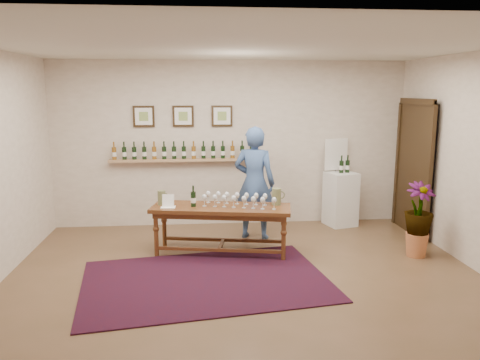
{
  "coord_description": "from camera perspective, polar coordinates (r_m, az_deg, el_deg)",
  "views": [
    {
      "loc": [
        -0.58,
        -5.45,
        2.31
      ],
      "look_at": [
        0.0,
        0.8,
        1.1
      ],
      "focal_mm": 35.0,
      "sensor_mm": 36.0,
      "label": 1
    }
  ],
  "objects": [
    {
      "name": "tasting_table",
      "position": [
        6.65,
        -2.32,
        -4.09
      ],
      "size": [
        2.04,
        0.98,
        0.69
      ],
      "rotation": [
        0.0,
        0.0,
        -0.19
      ],
      "color": "#4E2913",
      "rests_on": "ground"
    },
    {
      "name": "table_glasses",
      "position": [
        6.63,
        -0.59,
        -2.39
      ],
      "size": [
        1.33,
        0.66,
        0.18
      ],
      "primitive_type": null,
      "rotation": [
        0.0,
        0.0,
        -0.29
      ],
      "color": "silver",
      "rests_on": "tasting_table"
    },
    {
      "name": "pitcher_right",
      "position": [
        6.7,
        4.47,
        -2.02
      ],
      "size": [
        0.17,
        0.17,
        0.24
      ],
      "primitive_type": null,
      "rotation": [
        0.0,
        0.0,
        -0.09
      ],
      "color": "#676B42",
      "rests_on": "tasting_table"
    },
    {
      "name": "person",
      "position": [
        7.28,
        1.78,
        -0.38
      ],
      "size": [
        0.75,
        0.62,
        1.77
      ],
      "primitive_type": "imported",
      "rotation": [
        0.0,
        0.0,
        2.79
      ],
      "color": "#385385",
      "rests_on": "ground"
    },
    {
      "name": "pitcher_left",
      "position": [
        6.78,
        -9.53,
        -2.14
      ],
      "size": [
        0.16,
        0.16,
        0.21
      ],
      "primitive_type": null,
      "rotation": [
        0.0,
        0.0,
        -0.28
      ],
      "color": "#676B42",
      "rests_on": "tasting_table"
    },
    {
      "name": "ground",
      "position": [
        5.94,
        0.73,
        -11.95
      ],
      "size": [
        6.0,
        6.0,
        0.0
      ],
      "primitive_type": "plane",
      "color": "brown",
      "rests_on": "ground"
    },
    {
      "name": "pedestal_bottles",
      "position": [
        8.15,
        12.62,
        1.82
      ],
      "size": [
        0.28,
        0.14,
        0.27
      ],
      "primitive_type": null,
      "rotation": [
        0.0,
        0.0,
        0.26
      ],
      "color": "black",
      "rests_on": "display_pedestal"
    },
    {
      "name": "info_sign",
      "position": [
        8.24,
        11.63,
        3.09
      ],
      "size": [
        0.42,
        0.13,
        0.6
      ],
      "primitive_type": "cube",
      "rotation": [
        0.0,
        0.0,
        0.26
      ],
      "color": "white",
      "rests_on": "display_pedestal"
    },
    {
      "name": "rug",
      "position": [
        5.89,
        -4.18,
        -12.12
      ],
      "size": [
        3.21,
        2.38,
        0.02
      ],
      "primitive_type": "cube",
      "rotation": [
        0.0,
        0.0,
        0.15
      ],
      "color": "#480C14",
      "rests_on": "ground"
    },
    {
      "name": "menu_card",
      "position": [
        6.64,
        -8.75,
        -2.5
      ],
      "size": [
        0.21,
        0.16,
        0.18
      ],
      "primitive_type": "cube",
      "rotation": [
        0.0,
        0.0,
        -0.1
      ],
      "color": "white",
      "rests_on": "tasting_table"
    },
    {
      "name": "room_shell",
      "position": [
        7.87,
        14.77,
        1.86
      ],
      "size": [
        6.0,
        6.0,
        6.0
      ],
      "color": "beige",
      "rests_on": "ground"
    },
    {
      "name": "table_bottles",
      "position": [
        6.64,
        -5.64,
        -1.8
      ],
      "size": [
        0.33,
        0.23,
        0.32
      ],
      "primitive_type": null,
      "rotation": [
        0.0,
        0.0,
        -0.21
      ],
      "color": "black",
      "rests_on": "tasting_table"
    },
    {
      "name": "potted_plant",
      "position": [
        7.0,
        20.91,
        -4.53
      ],
      "size": [
        0.54,
        0.54,
        0.91
      ],
      "rotation": [
        0.0,
        0.0,
        0.12
      ],
      "color": "#B7683D",
      "rests_on": "ground"
    },
    {
      "name": "display_pedestal",
      "position": [
        8.26,
        12.16,
        -2.27
      ],
      "size": [
        0.57,
        0.57,
        0.92
      ],
      "primitive_type": "cube",
      "rotation": [
        0.0,
        0.0,
        0.26
      ],
      "color": "white",
      "rests_on": "ground"
    }
  ]
}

